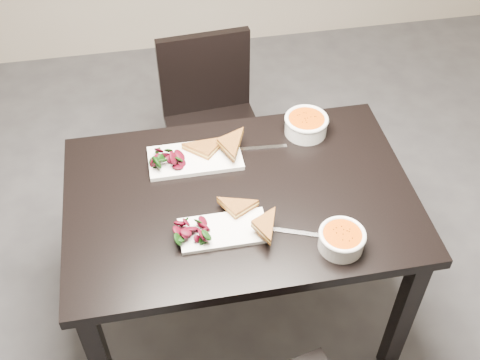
{
  "coord_description": "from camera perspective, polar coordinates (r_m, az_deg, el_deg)",
  "views": [
    {
      "loc": [
        -0.1,
        -1.01,
        2.23
      ],
      "look_at": [
        0.15,
        0.36,
        0.82
      ],
      "focal_mm": 44.24,
      "sensor_mm": 36.0,
      "label": 1
    }
  ],
  "objects": [
    {
      "name": "chair_far",
      "position": [
        2.77,
        -2.78,
        6.18
      ],
      "size": [
        0.45,
        0.45,
        0.85
      ],
      "rotation": [
        0.0,
        0.0,
        0.08
      ],
      "color": "black",
      "rests_on": "ground"
    },
    {
      "name": "soup_bowl_far",
      "position": [
        2.26,
        6.39,
        5.4
      ],
      "size": [
        0.17,
        0.17,
        0.07
      ],
      "color": "white",
      "rests_on": "table"
    },
    {
      "name": "salad_near",
      "position": [
        1.89,
        -4.62,
        -4.78
      ],
      "size": [
        0.09,
        0.08,
        0.04
      ],
      "primitive_type": null,
      "color": "black",
      "rests_on": "plate_near"
    },
    {
      "name": "table",
      "position": [
        2.11,
        -0.0,
        -3.22
      ],
      "size": [
        1.2,
        0.8,
        0.75
      ],
      "color": "black",
      "rests_on": "ground"
    },
    {
      "name": "sandwich_far",
      "position": [
        2.12,
        -2.61,
        2.75
      ],
      "size": [
        0.21,
        0.21,
        0.05
      ],
      "primitive_type": null,
      "rotation": [
        0.0,
        0.0,
        0.84
      ],
      "color": "#A15F21",
      "rests_on": "plate_far"
    },
    {
      "name": "cutlery_near",
      "position": [
        1.93,
        5.44,
        -5.05
      ],
      "size": [
        0.17,
        0.08,
        0.0
      ],
      "primitive_type": "cube",
      "rotation": [
        0.0,
        0.0,
        -0.36
      ],
      "color": "silver",
      "rests_on": "table"
    },
    {
      "name": "soup_bowl_near",
      "position": [
        1.88,
        9.78,
        -5.62
      ],
      "size": [
        0.15,
        0.15,
        0.07
      ],
      "color": "white",
      "rests_on": "table"
    },
    {
      "name": "cutlery_far",
      "position": [
        2.2,
        2.21,
        3.14
      ],
      "size": [
        0.18,
        0.03,
        0.0
      ],
      "primitive_type": "cube",
      "rotation": [
        0.0,
        0.0,
        -0.07
      ],
      "color": "silver",
      "rests_on": "table"
    },
    {
      "name": "sandwich_near",
      "position": [
        1.91,
        0.23,
        -3.69
      ],
      "size": [
        0.18,
        0.16,
        0.05
      ],
      "primitive_type": null,
      "rotation": [
        0.0,
        0.0,
        0.5
      ],
      "color": "#A15F21",
      "rests_on": "plate_near"
    },
    {
      "name": "salad_far",
      "position": [
        2.13,
        -7.06,
        2.37
      ],
      "size": [
        0.11,
        0.09,
        0.05
      ],
      "primitive_type": null,
      "color": "black",
      "rests_on": "plate_far"
    },
    {
      "name": "plate_far",
      "position": [
        2.15,
        -4.35,
        2.1
      ],
      "size": [
        0.34,
        0.17,
        0.02
      ],
      "primitive_type": "cube",
      "color": "white",
      "rests_on": "table"
    },
    {
      "name": "plate_near",
      "position": [
        1.92,
        -1.6,
        -4.89
      ],
      "size": [
        0.29,
        0.14,
        0.01
      ],
      "primitive_type": "cube",
      "color": "white",
      "rests_on": "table"
    }
  ]
}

